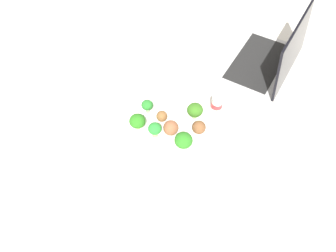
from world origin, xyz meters
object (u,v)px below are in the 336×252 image
Objects in this scene: meatball_near_rim at (172,127)px; napkin at (109,190)px; plate at (168,131)px; broccoli_floret_far_rim at (184,140)px; meatball_mid_left at (199,127)px; broccoli_floret_front_right at (146,106)px; knife at (103,186)px; yogurt_bottle at (217,103)px; laptop at (268,59)px; broccoli_floret_back_left at (137,121)px; broccoli_floret_back_right at (155,129)px; meatball_center at (162,116)px; fork at (109,195)px; broccoli_floret_center at (195,110)px.

meatball_near_rim reaches higher than napkin.
broccoli_floret_far_rim is (0.01, 0.08, 0.04)m from plate.
meatball_mid_left is at bearing 174.68° from napkin.
meatball_near_rim is at bearing -174.68° from napkin.
broccoli_floret_front_right is 0.18m from broccoli_floret_far_rim.
yogurt_bottle reaches higher than knife.
broccoli_floret_far_rim is 0.47m from laptop.
broccoli_floret_front_right and meatball_near_rim have the same top height.
yogurt_bottle reaches higher than plate.
meatball_near_rim is 0.13× the size of laptop.
broccoli_floret_front_right is at bearing -36.13° from yogurt_bottle.
meatball_mid_left is at bearing 113.20° from broccoli_floret_front_right.
broccoli_floret_back_left is 1.17× the size of meatball_near_rim.
laptop is at bearing -178.37° from napkin.
broccoli_floret_back_left reaches higher than broccoli_floret_back_right.
meatball_mid_left is at bearing 134.24° from broccoli_floret_back_left.
meatball_center is (-0.08, 0.02, -0.02)m from broccoli_floret_back_left.
meatball_near_rim is at bearing -40.62° from meatball_mid_left.
plate is 0.26m from napkin.
laptop is at bearing -172.55° from broccoli_floret_far_rim.
meatball_mid_left reaches higher than napkin.
knife is (-0.00, -0.04, -0.00)m from fork.
broccoli_floret_front_right is 1.36× the size of meatball_center.
knife is at bearing -73.38° from napkin.
broccoli_floret_back_left is at bearing -9.10° from laptop.
broccoli_floret_back_left is 0.26m from yogurt_bottle.
broccoli_floret_back_left is 1.32× the size of meatball_mid_left.
laptop reaches higher than plate.
laptop is (-0.28, -0.02, 0.01)m from yogurt_bottle.
meatball_near_rim is at bearing 80.69° from meatball_center.
meatball_mid_left is at bearing 7.27° from laptop.
broccoli_floret_front_right is 0.33× the size of knife.
broccoli_floret_far_rim is at bearing 12.62° from yogurt_bottle.
meatball_mid_left is (-0.07, 0.16, -0.01)m from broccoli_floret_front_right.
meatball_near_rim reaches higher than meatball_mid_left.
napkin is 0.46× the size of laptop.
knife is (0.25, 0.12, -0.04)m from broccoli_floret_front_right.
yogurt_bottle is (-0.18, 0.13, -0.01)m from broccoli_floret_front_right.
fork is 0.83× the size of knife.
meatball_mid_left is at bearing 134.66° from plate.
broccoli_floret_back_left is 0.24m from fork.
fork is 0.72m from laptop.
plate is at bearing 133.80° from broccoli_floret_back_left.
laptop reaches higher than broccoli_floret_back_left.
broccoli_floret_center is at bearing 169.25° from plate.
broccoli_floret_back_left is 0.33× the size of napkin.
laptop is at bearing 170.90° from broccoli_floret_back_left.
broccoli_floret_center is at bearing 152.00° from broccoli_floret_back_left.
broccoli_floret_back_right is at bearing -68.92° from broccoli_floret_far_rim.
fork is 0.33× the size of laptop.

